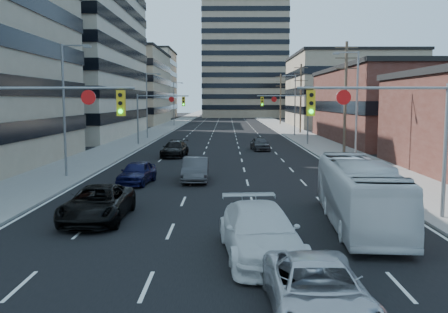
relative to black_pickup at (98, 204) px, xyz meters
The scene contains 31 objects.
ground 9.43m from the black_pickup, 56.41° to the right, with size 400.00×400.00×0.00m, color black.
road_surface 122.28m from the black_pickup, 87.56° to the left, with size 18.00×300.00×0.02m, color black.
sidewalk_left 122.33m from the black_pickup, 92.95° to the left, with size 5.00×300.00×0.15m, color slate.
sidewalk_right 123.31m from the black_pickup, 82.22° to the left, with size 5.00×300.00×0.15m, color slate.
office_left_mid 58.07m from the black_pickup, 112.68° to the left, with size 26.00×34.00×28.00m, color #ADA089.
office_left_far 94.35m from the black_pickup, 101.53° to the left, with size 20.00×30.00×16.00m, color gray.
storefront_right_mid 51.43m from the black_pickup, 55.30° to the left, with size 20.00×30.00×9.00m, color #472119.
office_right_far 85.90m from the black_pickup, 69.36° to the left, with size 22.00×28.00×14.00m, color gray.
apartment_tower 145.38m from the black_pickup, 85.50° to the left, with size 26.00×26.00×58.00m, color gray.
bg_block_left 134.44m from the black_pickup, 99.79° to the left, with size 24.00×24.00×20.00m, color #ADA089.
bg_block_right 127.82m from the black_pickup, 73.06° to the left, with size 22.00×22.00×12.00m, color gray.
signal_near_left 4.22m from the black_pickup, behind, with size 6.59×0.33×6.00m.
signal_near_right 13.15m from the black_pickup, ahead, with size 6.59×0.33×6.00m.
signal_far_left 37.42m from the black_pickup, 93.82° to the left, with size 6.09×0.33×6.00m.
signal_far_right 39.49m from the black_pickup, 70.88° to the left, with size 6.09×0.33×6.00m.
utility_pole_block 33.49m from the black_pickup, 58.30° to the left, with size 2.20×0.28×11.00m.
utility_pole_midblock 60.92m from the black_pickup, 73.35° to the left, with size 2.20×0.28×11.00m.
utility_pole_distant 90.01m from the black_pickup, 78.84° to the left, with size 2.20×0.28×11.00m.
streetlight_left_near 13.89m from the black_pickup, 112.89° to the left, with size 2.03×0.22×9.00m.
streetlight_left_mid 47.64m from the black_pickup, 96.22° to the left, with size 2.03×0.22×9.00m.
streetlight_left_far 82.44m from the black_pickup, 93.58° to the left, with size 2.03×0.22×9.00m.
streetlight_right_near 23.55m from the black_pickup, 47.85° to the left, with size 2.03×0.22×9.00m.
streetlight_right_far 54.60m from the black_pickup, 73.41° to the left, with size 2.03×0.22×9.00m.
black_pickup is the anchor object (origin of this frame).
white_van 8.50m from the black_pickup, 36.88° to the right, with size 2.43×5.97×1.73m, color silver.
silver_suv 12.62m from the black_pickup, 51.40° to the right, with size 2.36×5.11×1.42m, color #B9B9BE.
transit_bus 11.27m from the black_pickup, ahead, with size 2.32×9.93×2.77m, color silver.
sedan_blue 9.68m from the black_pickup, 90.00° to the left, with size 1.72×4.29×1.46m, color black.
sedan_grey_center 11.38m from the black_pickup, 71.38° to the left, with size 1.62×4.66×1.53m, color #37373A.
sedan_black_far 24.99m from the black_pickup, 88.18° to the left, with size 2.07×5.08×1.48m, color black.
sedan_grey_right 32.48m from the black_pickup, 73.55° to the left, with size 1.69×4.20×1.43m, color #3A393C.
Camera 1 is at (0.48, -13.64, 5.27)m, focal length 40.00 mm.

